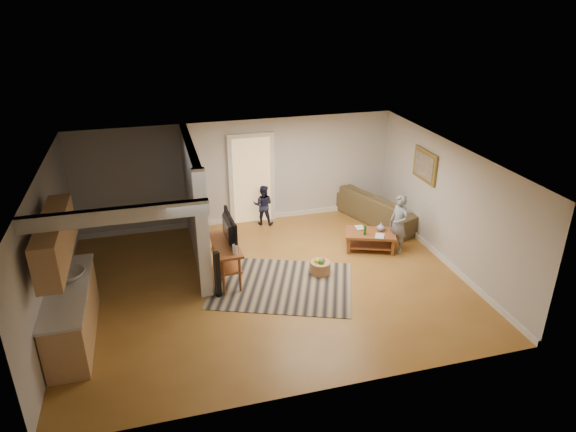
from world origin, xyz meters
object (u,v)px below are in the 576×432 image
object	(u,v)px
speaker_right	(201,218)
toddler	(264,224)
coffee_table	(371,236)
toy_basket	(320,267)
child	(396,250)
speaker_left	(217,275)
sofa	(378,219)
tv_console	(226,247)

from	to	relation	value
speaker_right	toddler	xyz separation A→B (m)	(1.51, 0.32, -0.46)
coffee_table	toddler	distance (m)	2.75
toy_basket	child	world-z (taller)	child
speaker_left	toddler	world-z (taller)	speaker_left
toy_basket	sofa	bearing A→B (deg)	43.49
sofa	coffee_table	size ratio (longest dim) A/B	2.01
tv_console	toy_basket	xyz separation A→B (m)	(1.82, -0.30, -0.56)
toy_basket	child	distance (m)	1.99
tv_console	sofa	bearing A→B (deg)	21.94
sofa	tv_console	distance (m)	4.48
speaker_left	child	world-z (taller)	speaker_left
speaker_right	child	xyz separation A→B (m)	(4.00, -1.79, -0.46)
tv_console	speaker_left	size ratio (longest dim) A/B	1.35
speaker_left	toddler	distance (m)	3.30
tv_console	toddler	xyz separation A→B (m)	(1.25, 2.31, -0.71)
toy_basket	child	xyz separation A→B (m)	(1.92, 0.50, -0.15)
coffee_table	speaker_left	world-z (taller)	speaker_left
speaker_right	toy_basket	distance (m)	3.11
tv_console	coffee_table	bearing A→B (deg)	4.97
speaker_left	speaker_right	distance (m)	2.58
sofa	tv_console	size ratio (longest dim) A/B	1.93
speaker_right	toddler	distance (m)	1.61
sofa	tv_console	bearing A→B (deg)	93.31
speaker_right	speaker_left	bearing A→B (deg)	-70.54
sofa	speaker_right	distance (m)	4.33
tv_console	toy_basket	distance (m)	1.93
speaker_right	toy_basket	size ratio (longest dim) A/B	2.30
tv_console	speaker_left	world-z (taller)	tv_console
speaker_left	child	distance (m)	4.10
speaker_right	coffee_table	bearing A→B (deg)	-5.13
toy_basket	toddler	bearing A→B (deg)	102.40
child	speaker_right	bearing A→B (deg)	-132.81
sofa	speaker_left	bearing A→B (deg)	98.36
sofa	speaker_left	world-z (taller)	speaker_left
sofa	child	xyz separation A→B (m)	(-0.30, -1.61, 0.00)
child	toddler	bearing A→B (deg)	-148.94
speaker_right	toy_basket	bearing A→B (deg)	-28.20
child	toddler	xyz separation A→B (m)	(-2.49, 2.11, 0.00)
tv_console	speaker_right	xyz separation A→B (m)	(-0.26, 1.99, -0.25)
speaker_left	toy_basket	xyz separation A→B (m)	(2.08, 0.30, -0.32)
child	speaker_left	bearing A→B (deg)	-97.47
coffee_table	toy_basket	size ratio (longest dim) A/B	3.01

